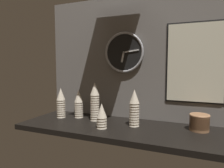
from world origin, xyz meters
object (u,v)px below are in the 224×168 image
Objects in this scene: cup_stack_left at (79,104)px; menu_board at (195,63)px; bowl_stack_far_right at (199,122)px; cup_stack_far_left at (61,103)px; wall_clock at (124,52)px; cup_stack_center_left at (95,102)px; cup_stack_center at (102,116)px; cup_stack_center_right at (134,108)px.

menu_board reaches higher than cup_stack_left.
cup_stack_far_left is at bearing -176.65° from bowl_stack_far_right.
cup_stack_left is 1.02m from menu_board.
cup_stack_center_left is at bearing -138.63° from wall_clock.
wall_clock is (0.20, 0.17, 0.41)m from cup_stack_center_left.
wall_clock is at bearing 20.63° from cup_stack_far_left.
cup_stack_left is 1.31× the size of cup_stack_center.
cup_stack_far_left is at bearing -159.37° from wall_clock.
bowl_stack_far_right is 0.81m from wall_clock.
menu_board reaches higher than bowl_stack_far_right.
cup_stack_far_left is 0.75× the size of wall_clock.
cup_stack_far_left reaches higher than bowl_stack_far_right.
cup_stack_center_right is at bearing -6.67° from cup_stack_left.
cup_stack_center_right is 0.45× the size of menu_board.
cup_stack_center is 0.53× the size of wall_clock.
cup_stack_far_left is 1.16m from menu_board.
cup_stack_center is 1.33× the size of bowl_stack_far_right.
cup_stack_left reaches higher than cup_stack_center.
bowl_stack_far_right is 0.44m from menu_board.
cup_stack_center_left is 1.14× the size of cup_stack_center_right.
cup_stack_center_left is 0.23m from cup_stack_center.
cup_stack_left is at bearing 21.39° from cup_stack_far_left.
cup_stack_center_left is 0.81m from bowl_stack_far_right.
cup_stack_center_left is 0.85m from menu_board.
cup_stack_center_left is at bearing -166.65° from menu_board.
cup_stack_center_right is 2.03× the size of bowl_stack_far_right.
cup_stack_center_right is at bearing -52.61° from wall_clock.
cup_stack_center_right is at bearing -171.25° from bowl_stack_far_right.
cup_stack_far_left is 1.08× the size of cup_stack_left.
bowl_stack_far_right is at bearing 3.35° from cup_stack_far_left.
wall_clock is 0.56× the size of menu_board.
cup_stack_far_left reaches higher than cup_stack_center.
cup_stack_center is at bearing -162.35° from bowl_stack_far_right.
wall_clock is at bearing 20.33° from cup_stack_left.
bowl_stack_far_right is at bearing 8.75° from cup_stack_center_right.
cup_stack_left is at bearing 147.69° from cup_stack_center.
cup_stack_center_left is 1.73× the size of cup_stack_center.
cup_stack_left is (0.15, 0.06, -0.01)m from cup_stack_far_left.
cup_stack_far_left is at bearing 162.76° from cup_stack_center.
cup_stack_center_right is (0.67, -0.00, 0.01)m from cup_stack_far_left.
cup_stack_center is 0.70m from bowl_stack_far_right.
wall_clock reaches higher than bowl_stack_far_right.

